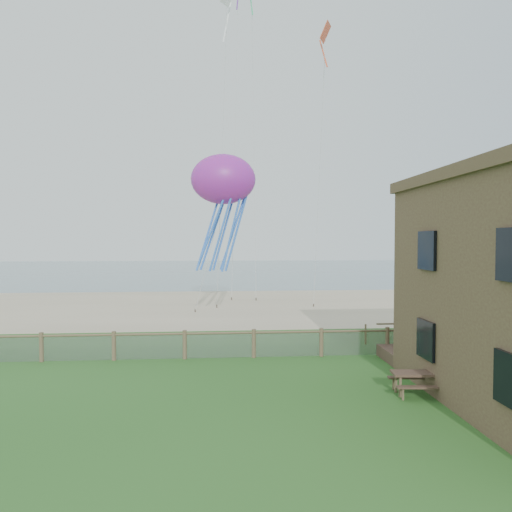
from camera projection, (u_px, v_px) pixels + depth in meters
name	position (u px, v px, depth m)	size (l,w,h in m)	color
ground	(268.00, 408.00, 13.98)	(160.00, 160.00, 0.00)	#28581E
sand_beach	(239.00, 305.00, 35.90)	(72.00, 20.00, 0.02)	tan
ocean	(229.00, 269.00, 79.74)	(160.00, 68.00, 0.02)	slate
chainlink_fence	(254.00, 345.00, 19.94)	(36.20, 0.20, 1.25)	brown
picnic_table	(418.00, 384.00, 15.15)	(1.70, 1.29, 0.72)	#503A2E
octopus_kite	(223.00, 211.00, 29.35)	(3.85, 2.72, 7.93)	#FD2864
kite_white	(227.00, 9.00, 29.93)	(1.24, 0.70, 3.16)	white
kite_red	(325.00, 42.00, 30.48)	(1.21, 0.70, 2.58)	#E64F28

